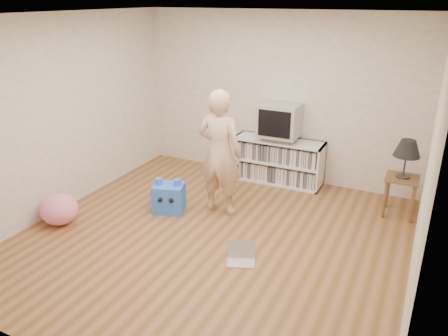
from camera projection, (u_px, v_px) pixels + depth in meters
ground at (212, 238)px, 5.38m from camera, size 4.50×4.50×0.00m
walls at (211, 137)px, 4.90m from camera, size 4.52×4.52×2.60m
ceiling at (209, 15)px, 4.42m from camera, size 4.50×4.50×0.01m
media_unit at (278, 161)px, 6.90m from camera, size 1.40×0.45×0.70m
dvd_deck at (279, 138)px, 6.74m from camera, size 0.45×0.35×0.07m
crt_tv at (280, 120)px, 6.63m from camera, size 0.60×0.53×0.50m
side_table at (401, 187)px, 5.80m from camera, size 0.42×0.42×0.55m
table_lamp at (407, 149)px, 5.61m from camera, size 0.34×0.34×0.52m
person at (220, 153)px, 5.74m from camera, size 0.62×0.41×1.70m
laptop at (241, 256)px, 4.90m from camera, size 0.38×0.34×0.21m
plush_blue at (169, 197)px, 5.98m from camera, size 0.49×0.44×0.48m
plush_pink at (59, 209)px, 5.65m from camera, size 0.63×0.63×0.41m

